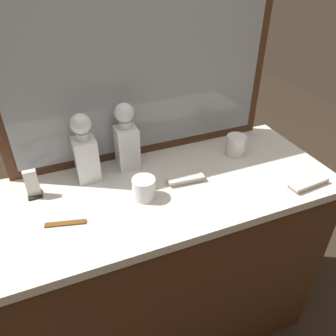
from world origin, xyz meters
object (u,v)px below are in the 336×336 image
(napkin_holder, at_px, (33,186))
(crystal_tumbler_right, at_px, (144,189))
(crystal_decanter_left, at_px, (85,154))
(crystal_tumbler_left, at_px, (236,146))
(crystal_decanter_front, at_px, (127,142))
(silver_brush_center, at_px, (308,183))
(silver_brush_right, at_px, (185,178))
(tortoiseshell_comb, at_px, (66,223))

(napkin_holder, bearing_deg, crystal_tumbler_right, -23.62)
(crystal_decanter_left, height_order, crystal_tumbler_left, crystal_decanter_left)
(crystal_decanter_front, relative_size, napkin_holder, 2.55)
(crystal_decanter_left, xyz_separation_m, silver_brush_center, (0.76, -0.37, -0.10))
(crystal_tumbler_left, height_order, napkin_holder, napkin_holder)
(crystal_tumbler_right, relative_size, silver_brush_right, 0.57)
(crystal_tumbler_right, height_order, napkin_holder, napkin_holder)
(crystal_decanter_front, bearing_deg, silver_brush_center, -33.12)
(crystal_decanter_front, distance_m, silver_brush_center, 0.72)
(crystal_tumbler_left, bearing_deg, crystal_decanter_front, 169.63)
(tortoiseshell_comb, relative_size, napkin_holder, 1.23)
(crystal_tumbler_left, relative_size, silver_brush_right, 0.60)
(crystal_tumbler_right, height_order, silver_brush_center, crystal_tumbler_right)
(crystal_tumbler_right, bearing_deg, tortoiseshell_comb, -173.25)
(crystal_tumbler_right, xyz_separation_m, napkin_holder, (-0.37, 0.16, 0.01))
(crystal_decanter_front, xyz_separation_m, napkin_holder, (-0.37, -0.06, -0.07))
(crystal_decanter_front, height_order, crystal_tumbler_right, crystal_decanter_front)
(crystal_tumbler_right, bearing_deg, crystal_tumbler_left, 15.96)
(silver_brush_center, bearing_deg, crystal_tumbler_right, 164.22)
(silver_brush_center, xyz_separation_m, silver_brush_right, (-0.42, 0.21, 0.00))
(tortoiseshell_comb, bearing_deg, crystal_decanter_front, 40.77)
(crystal_decanter_left, distance_m, crystal_tumbler_left, 0.64)
(crystal_tumbler_right, xyz_separation_m, silver_brush_right, (0.18, 0.04, -0.02))
(crystal_decanter_front, relative_size, crystal_tumbler_left, 3.18)
(crystal_decanter_front, distance_m, silver_brush_right, 0.27)
(crystal_tumbler_left, distance_m, crystal_tumbler_right, 0.49)
(crystal_decanter_left, height_order, napkin_holder, crystal_decanter_left)
(silver_brush_center, height_order, silver_brush_right, same)
(silver_brush_right, bearing_deg, crystal_tumbler_right, -168.71)
(crystal_tumbler_left, xyz_separation_m, napkin_holder, (-0.84, 0.03, 0.01))
(silver_brush_center, relative_size, silver_brush_right, 1.14)
(crystal_decanter_front, relative_size, silver_brush_right, 1.90)
(crystal_tumbler_left, relative_size, napkin_holder, 0.80)
(crystal_tumbler_left, bearing_deg, crystal_decanter_left, 174.13)
(crystal_decanter_left, distance_m, silver_brush_right, 0.39)
(crystal_tumbler_left, distance_m, tortoiseshell_comb, 0.77)
(napkin_holder, bearing_deg, crystal_decanter_front, 8.71)
(crystal_decanter_front, xyz_separation_m, crystal_tumbler_right, (-0.01, -0.22, -0.08))
(crystal_decanter_left, relative_size, silver_brush_right, 1.86)
(crystal_decanter_left, xyz_separation_m, tortoiseshell_comb, (-0.13, -0.23, -0.11))
(crystal_tumbler_left, height_order, crystal_tumbler_right, crystal_tumbler_left)
(crystal_decanter_front, distance_m, napkin_holder, 0.38)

